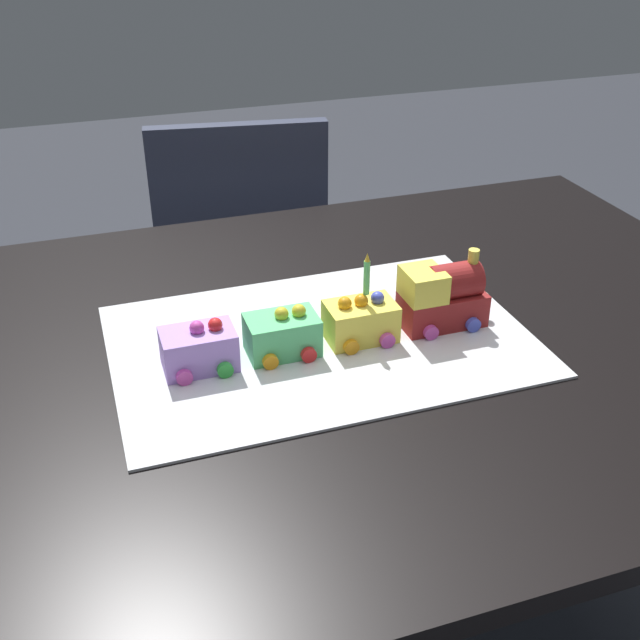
{
  "coord_description": "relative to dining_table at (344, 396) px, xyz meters",
  "views": [
    {
      "loc": [
        0.35,
        0.91,
        1.34
      ],
      "look_at": [
        0.04,
        -0.0,
        0.77
      ],
      "focal_mm": 43.46,
      "sensor_mm": 36.0,
      "label": 1
    }
  ],
  "objects": [
    {
      "name": "cake_car_flatbed_lavender",
      "position": [
        0.22,
        0.01,
        0.14
      ],
      "size": [
        0.1,
        0.08,
        0.07
      ],
      "color": "#AD84E0",
      "rests_on": "cake_board"
    },
    {
      "name": "cake_car_caboose_lemon",
      "position": [
        -0.02,
        0.01,
        0.14
      ],
      "size": [
        0.1,
        0.08,
        0.07
      ],
      "color": "#F4E04C",
      "rests_on": "cake_board"
    },
    {
      "name": "chair",
      "position": [
        -0.03,
        -0.83,
        -0.16
      ],
      "size": [
        0.46,
        0.46,
        0.86
      ],
      "rotation": [
        0.0,
        0.0,
        -0.15
      ],
      "color": "#2D3347",
      "rests_on": "ground"
    },
    {
      "name": "cake_board",
      "position": [
        0.04,
        -0.0,
        0.11
      ],
      "size": [
        0.6,
        0.4,
        0.0
      ],
      "primitive_type": "cube",
      "color": "silver",
      "rests_on": "dining_table"
    },
    {
      "name": "birthday_candle",
      "position": [
        -0.02,
        0.01,
        0.21
      ],
      "size": [
        0.01,
        0.01,
        0.06
      ],
      "color": "#66D872",
      "rests_on": "cake_car_caboose_lemon"
    },
    {
      "name": "cake_car_hopper_mint_green",
      "position": [
        0.1,
        0.01,
        0.14
      ],
      "size": [
        0.1,
        0.08,
        0.07
      ],
      "color": "#59CC7A",
      "rests_on": "cake_board"
    },
    {
      "name": "dining_table",
      "position": [
        0.0,
        0.0,
        0.0
      ],
      "size": [
        1.4,
        1.0,
        0.74
      ],
      "color": "black",
      "rests_on": "ground"
    },
    {
      "name": "cake_locomotive",
      "position": [
        -0.15,
        0.01,
        0.16
      ],
      "size": [
        0.14,
        0.08,
        0.12
      ],
      "color": "maroon",
      "rests_on": "cake_board"
    }
  ]
}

